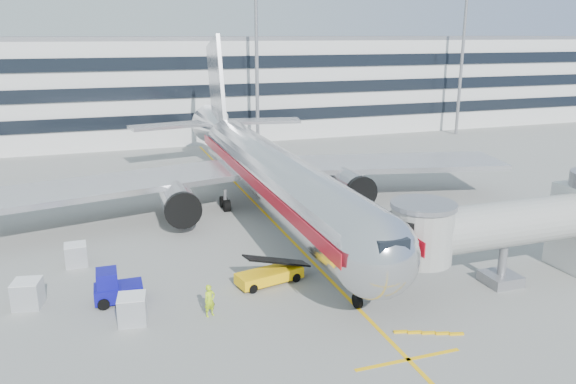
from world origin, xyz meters
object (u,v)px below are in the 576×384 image
object	(u,v)px
cargo_container_front	(132,309)
ramp_worker	(210,301)
cargo_container_left	(28,294)
main_jet	(264,169)
cargo_container_right	(76,255)
belt_loader	(269,274)
baggage_tug	(115,288)

from	to	relation	value
cargo_container_front	ramp_worker	size ratio (longest dim) A/B	0.90
cargo_container_left	main_jet	bearing A→B (deg)	34.70
cargo_container_left	ramp_worker	distance (m)	11.30
cargo_container_left	ramp_worker	xyz separation A→B (m)	(10.24, -4.77, 0.13)
ramp_worker	cargo_container_right	bearing A→B (deg)	105.24
belt_loader	cargo_container_left	world-z (taller)	belt_loader
belt_loader	cargo_container_front	xyz separation A→B (m)	(-8.97, -2.48, 0.20)
baggage_tug	ramp_worker	world-z (taller)	baggage_tug
cargo_container_front	cargo_container_left	bearing A→B (deg)	145.23
main_jet	cargo_container_left	size ratio (longest dim) A/B	27.53
cargo_container_left	cargo_container_right	xyz separation A→B (m)	(2.64, 5.80, -0.05)
main_jet	belt_loader	xyz separation A→B (m)	(-4.04, -14.69, -3.60)
cargo_container_left	cargo_container_front	bearing A→B (deg)	-34.77
main_jet	cargo_container_right	xyz separation A→B (m)	(-16.26, -7.29, -3.43)
belt_loader	baggage_tug	xyz separation A→B (m)	(-9.80, 0.46, 0.31)
baggage_tug	cargo_container_right	world-z (taller)	baggage_tug
cargo_container_left	ramp_worker	bearing A→B (deg)	-24.98
main_jet	cargo_container_right	size ratio (longest dim) A/B	32.01
cargo_container_left	baggage_tug	bearing A→B (deg)	-12.75
ramp_worker	cargo_container_front	bearing A→B (deg)	150.59
belt_loader	cargo_container_left	distance (m)	14.95
cargo_container_left	cargo_container_right	distance (m)	6.37
cargo_container_left	cargo_container_front	distance (m)	7.16
belt_loader	baggage_tug	bearing A→B (deg)	177.34
main_jet	belt_loader	bearing A→B (deg)	-105.39
cargo_container_left	cargo_container_right	bearing A→B (deg)	65.50
main_jet	belt_loader	distance (m)	15.66
baggage_tug	cargo_container_front	size ratio (longest dim) A/B	1.65
main_jet	belt_loader	world-z (taller)	main_jet
cargo_container_right	cargo_container_front	size ratio (longest dim) A/B	0.90
cargo_container_right	main_jet	bearing A→B (deg)	24.16
baggage_tug	cargo_container_front	bearing A→B (deg)	-74.30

